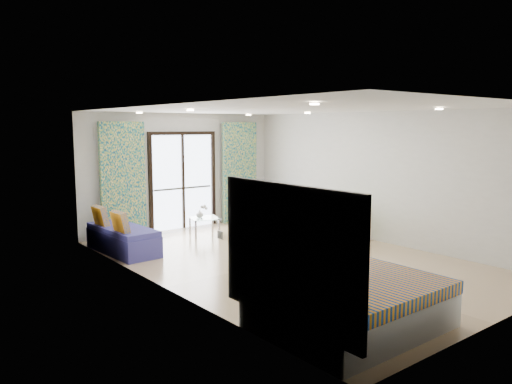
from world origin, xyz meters
TOP-DOWN VIEW (x-y plane):
  - floor at (0.00, 0.00)m, footprint 5.00×7.50m
  - ceiling at (0.00, 0.00)m, footprint 5.00×7.50m
  - wall_back at (0.00, 3.75)m, footprint 5.00×0.01m
  - wall_front at (0.00, -3.75)m, footprint 5.00×0.01m
  - wall_left at (-2.50, 0.00)m, footprint 0.01×7.50m
  - wall_right at (2.50, 0.00)m, footprint 0.01×7.50m
  - balcony_door at (0.00, 3.72)m, footprint 1.76×0.08m
  - balcony_rail at (0.00, 3.73)m, footprint 1.52×0.03m
  - curtain_left at (-1.55, 3.57)m, footprint 1.00×0.10m
  - curtain_right at (1.55, 3.57)m, footprint 1.00×0.10m
  - downlight_a at (-1.40, -2.00)m, footprint 0.12×0.12m
  - downlight_b at (1.40, -2.00)m, footprint 0.12×0.12m
  - downlight_c at (-1.40, 1.00)m, footprint 0.12×0.12m
  - downlight_d at (1.40, 1.00)m, footprint 0.12×0.12m
  - downlight_e at (-1.40, 3.00)m, footprint 0.12×0.12m
  - downlight_f at (1.40, 3.00)m, footprint 0.12×0.12m
  - headboard at (-2.46, -2.70)m, footprint 0.06×2.10m
  - switch_plate at (-2.47, -1.45)m, footprint 0.02×0.10m
  - bed at (-1.48, -2.70)m, footprint 2.08×1.70m
  - daybed_left at (-2.12, 2.40)m, footprint 0.78×1.82m
  - daybed_right at (2.12, 2.73)m, footprint 0.87×1.80m
  - coffee_table at (-0.07, 2.70)m, footprint 0.75×0.75m
  - vase at (-0.14, 2.78)m, footprint 0.22×0.22m
  - armchair at (1.76, 0.43)m, footprint 0.91×0.95m

SIDE VIEW (x-z plane):
  - floor at x=0.00m, z-range -0.01..0.01m
  - daybed_right at x=2.12m, z-range -0.16..0.69m
  - daybed_left at x=-2.12m, z-range -0.17..0.71m
  - bed at x=-1.48m, z-range -0.06..0.66m
  - coffee_table at x=-0.07m, z-range 0.01..0.70m
  - armchair at x=1.76m, z-range 0.00..0.83m
  - vase at x=-0.14m, z-range 0.40..0.56m
  - balcony_rail at x=0.00m, z-range 0.93..0.97m
  - headboard at x=-2.46m, z-range 0.30..1.80m
  - switch_plate at x=-2.47m, z-range 1.00..1.10m
  - curtain_left at x=-1.55m, z-range 0.00..2.50m
  - curtain_right at x=1.55m, z-range 0.00..2.50m
  - balcony_door at x=0.00m, z-range 0.12..2.40m
  - wall_back at x=0.00m, z-range 0.00..2.70m
  - wall_front at x=0.00m, z-range 0.00..2.70m
  - wall_left at x=-2.50m, z-range 0.00..2.70m
  - wall_right at x=2.50m, z-range 0.00..2.70m
  - downlight_a at x=-1.40m, z-range 2.66..2.68m
  - downlight_b at x=1.40m, z-range 2.66..2.68m
  - downlight_c at x=-1.40m, z-range 2.66..2.68m
  - downlight_d at x=1.40m, z-range 2.66..2.68m
  - downlight_e at x=-1.40m, z-range 2.66..2.68m
  - downlight_f at x=1.40m, z-range 2.66..2.68m
  - ceiling at x=0.00m, z-range 2.70..2.71m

